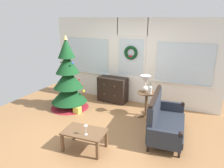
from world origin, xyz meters
TOP-DOWN VIEW (x-y plane):
  - ground_plane at (0.00, 0.00)m, footprint 6.76×6.76m
  - back_wall_with_door at (0.00, 2.08)m, footprint 5.20×0.19m
  - christmas_tree at (-1.45, 0.82)m, footprint 1.11×1.11m
  - dresser_cabinet at (-0.49, 1.79)m, footprint 0.92×0.48m
  - settee_sofa at (1.35, 0.43)m, footprint 0.85×1.65m
  - side_table at (0.75, 1.21)m, footprint 0.50×0.48m
  - table_lamp at (0.69, 1.25)m, footprint 0.28×0.28m
  - flower_vase at (0.85, 1.15)m, footprint 0.11×0.10m
  - coffee_table at (0.05, -0.77)m, footprint 0.87×0.58m
  - wine_glass at (0.15, -0.87)m, footprint 0.08×0.08m
  - gift_box at (-1.03, 0.58)m, footprint 0.18×0.16m

SIDE VIEW (x-z plane):
  - ground_plane at x=0.00m, z-range 0.00..0.00m
  - gift_box at x=-1.03m, z-range 0.00..0.18m
  - coffee_table at x=0.05m, z-range 0.14..0.54m
  - settee_sofa at x=1.35m, z-range -0.10..0.86m
  - dresser_cabinet at x=-0.49m, z-range 0.00..0.78m
  - side_table at x=0.75m, z-range 0.14..0.81m
  - wine_glass at x=0.15m, z-range 0.45..0.64m
  - flower_vase at x=0.85m, z-range 0.61..0.96m
  - christmas_tree at x=-1.45m, z-range -0.26..1.84m
  - table_lamp at x=0.69m, z-range 0.74..1.18m
  - back_wall_with_door at x=0.00m, z-range 0.01..2.56m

